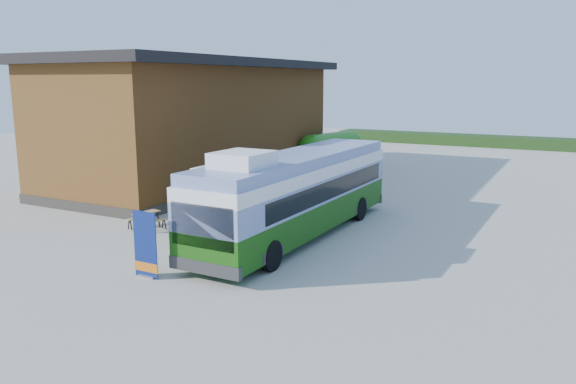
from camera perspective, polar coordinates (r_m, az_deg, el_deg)
The scene contains 10 objects.
ground at distance 22.40m, azimuth -2.40°, elevation -4.90°, with size 100.00×100.00×0.00m, color #BCB7AD.
barn at distance 35.76m, azimuth -9.02°, elevation 6.90°, with size 9.60×21.20×7.50m.
hedge at distance 56.94m, azimuth 24.84°, elevation 4.47°, with size 40.00×3.00×1.00m, color #264419.
bus at distance 22.48m, azimuth 0.94°, elevation 0.06°, with size 2.91×12.72×3.90m.
awning at distance 23.34m, azimuth -3.62°, elevation 2.87°, with size 2.91×4.65×0.54m.
banner at distance 18.56m, azimuth -14.27°, elevation -5.81°, with size 0.95×0.19×2.19m.
picnic_table at distance 24.61m, azimuth -14.17°, elevation -2.42°, with size 1.48×1.36×0.74m.
person_a at distance 25.16m, azimuth -1.26°, elevation -0.76°, with size 0.72×0.47×1.98m, color #999999.
person_b at distance 34.86m, azimuth 0.82°, elevation 2.37°, with size 0.81×0.63×1.67m, color #999999.
slurry_tanker at distance 40.80m, azimuth 4.42°, elevation 4.53°, with size 3.07×6.74×2.54m.
Camera 1 is at (10.84, -18.58, 6.24)m, focal length 35.00 mm.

